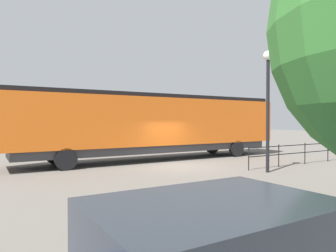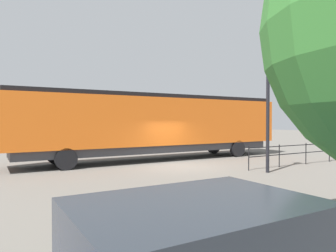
{
  "view_description": "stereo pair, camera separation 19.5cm",
  "coord_description": "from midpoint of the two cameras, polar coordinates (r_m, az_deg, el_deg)",
  "views": [
    {
      "loc": [
        14.01,
        -9.24,
        2.46
      ],
      "look_at": [
        0.06,
        -0.83,
        2.18
      ],
      "focal_mm": 33.2,
      "sensor_mm": 36.0,
      "label": 1
    },
    {
      "loc": [
        14.11,
        -9.07,
        2.46
      ],
      "look_at": [
        0.06,
        -0.83,
        2.18
      ],
      "focal_mm": 33.2,
      "sensor_mm": 36.0,
      "label": 2
    }
  ],
  "objects": [
    {
      "name": "ground_plane",
      "position": [
        16.96,
        1.98,
        -7.37
      ],
      "size": [
        120.0,
        120.0,
        0.0
      ],
      "primitive_type": "plane",
      "color": "#666059"
    },
    {
      "name": "locomotive",
      "position": [
        19.69,
        -1.32,
        0.48
      ],
      "size": [
        2.89,
        17.81,
        4.08
      ],
      "color": "orange",
      "rests_on": "ground_plane"
    },
    {
      "name": "lamp_post",
      "position": [
        15.53,
        17.53,
        6.27
      ],
      "size": [
        0.47,
        0.47,
        5.78
      ],
      "color": "black",
      "rests_on": "ground_plane"
    },
    {
      "name": "platform_fence",
      "position": [
        19.28,
        23.58,
        -4.09
      ],
      "size": [
        0.05,
        8.91,
        1.2
      ],
      "color": "black",
      "rests_on": "ground_plane"
    }
  ]
}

